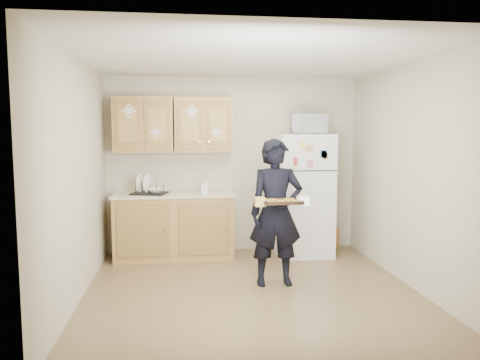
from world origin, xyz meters
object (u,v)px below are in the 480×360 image
at_px(refrigerator, 303,195).
at_px(baking_tray, 282,202).
at_px(person, 276,213).
at_px(microwave, 309,124).
at_px(dish_rack, 149,187).

distance_m(refrigerator, baking_tray, 1.67).
bearing_deg(baking_tray, person, 89.34).
xyz_separation_m(person, baking_tray, (-0.00, -0.30, 0.17)).
bearing_deg(person, microwave, 59.33).
bearing_deg(microwave, baking_tray, -107.92).
bearing_deg(microwave, refrigerator, 145.19).
xyz_separation_m(refrigerator, baking_tray, (-0.64, -1.54, 0.15)).
relative_size(refrigerator, dish_rack, 3.83).
bearing_deg(person, refrigerator, 62.34).
distance_m(refrigerator, dish_rack, 2.13).
relative_size(refrigerator, person, 1.03).
xyz_separation_m(person, microwave, (0.70, 1.19, 1.01)).
relative_size(baking_tray, microwave, 0.85).
height_order(baking_tray, dish_rack, dish_rack).
xyz_separation_m(baking_tray, dish_rack, (-1.48, 1.51, -0.01)).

